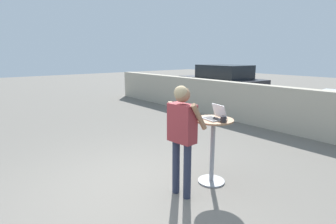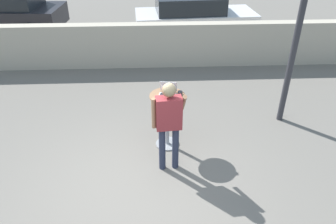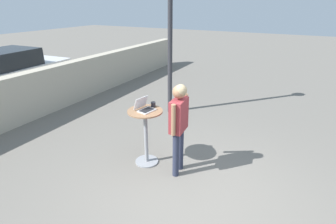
{
  "view_description": "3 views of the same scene",
  "coord_description": "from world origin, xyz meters",
  "px_view_note": "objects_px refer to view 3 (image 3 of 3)",
  "views": [
    {
      "loc": [
        3.18,
        -1.85,
        2.03
      ],
      "look_at": [
        0.34,
        0.47,
        1.23
      ],
      "focal_mm": 28.0,
      "sensor_mm": 36.0,
      "label": 1
    },
    {
      "loc": [
        0.34,
        -3.77,
        3.77
      ],
      "look_at": [
        0.56,
        0.74,
        0.99
      ],
      "focal_mm": 35.0,
      "sensor_mm": 36.0,
      "label": 2
    },
    {
      "loc": [
        -2.98,
        -1.14,
        2.8
      ],
      "look_at": [
        0.35,
        0.62,
        1.22
      ],
      "focal_mm": 28.0,
      "sensor_mm": 36.0,
      "label": 3
    }
  ],
  "objects_px": {
    "laptop": "(145,107)",
    "standing_person": "(179,119)",
    "cafe_table": "(146,131)",
    "coffee_mug": "(153,104)",
    "parked_car_further_down": "(5,73)",
    "street_lamp": "(170,3)"
  },
  "relations": [
    {
      "from": "cafe_table",
      "to": "coffee_mug",
      "type": "xyz_separation_m",
      "value": [
        0.22,
        -0.04,
        0.44
      ]
    },
    {
      "from": "street_lamp",
      "to": "coffee_mug",
      "type": "bearing_deg",
      "value": -159.87
    },
    {
      "from": "parked_car_further_down",
      "to": "street_lamp",
      "type": "height_order",
      "value": "street_lamp"
    },
    {
      "from": "laptop",
      "to": "parked_car_further_down",
      "type": "relative_size",
      "value": 0.08
    },
    {
      "from": "laptop",
      "to": "standing_person",
      "type": "distance_m",
      "value": 0.68
    },
    {
      "from": "laptop",
      "to": "parked_car_further_down",
      "type": "xyz_separation_m",
      "value": [
        1.14,
        5.9,
        -0.36
      ]
    },
    {
      "from": "laptop",
      "to": "standing_person",
      "type": "height_order",
      "value": "standing_person"
    },
    {
      "from": "cafe_table",
      "to": "parked_car_further_down",
      "type": "xyz_separation_m",
      "value": [
        1.15,
        5.92,
        0.09
      ]
    },
    {
      "from": "cafe_table",
      "to": "standing_person",
      "type": "bearing_deg",
      "value": -90.5
    },
    {
      "from": "laptop",
      "to": "standing_person",
      "type": "relative_size",
      "value": 0.21
    },
    {
      "from": "parked_car_further_down",
      "to": "coffee_mug",
      "type": "bearing_deg",
      "value": -98.92
    },
    {
      "from": "coffee_mug",
      "to": "standing_person",
      "type": "bearing_deg",
      "value": -110.01
    },
    {
      "from": "cafe_table",
      "to": "laptop",
      "type": "height_order",
      "value": "laptop"
    },
    {
      "from": "laptop",
      "to": "coffee_mug",
      "type": "xyz_separation_m",
      "value": [
        0.21,
        -0.05,
        -0.01
      ]
    },
    {
      "from": "parked_car_further_down",
      "to": "street_lamp",
      "type": "distance_m",
      "value": 5.68
    },
    {
      "from": "cafe_table",
      "to": "coffee_mug",
      "type": "distance_m",
      "value": 0.49
    },
    {
      "from": "coffee_mug",
      "to": "standing_person",
      "type": "distance_m",
      "value": 0.66
    },
    {
      "from": "standing_person",
      "to": "coffee_mug",
      "type": "bearing_deg",
      "value": 69.99
    },
    {
      "from": "coffee_mug",
      "to": "parked_car_further_down",
      "type": "height_order",
      "value": "parked_car_further_down"
    },
    {
      "from": "standing_person",
      "to": "parked_car_further_down",
      "type": "relative_size",
      "value": 0.4
    },
    {
      "from": "parked_car_further_down",
      "to": "street_lamp",
      "type": "xyz_separation_m",
      "value": [
        1.27,
        -5.15,
        2.04
      ]
    },
    {
      "from": "cafe_table",
      "to": "street_lamp",
      "type": "xyz_separation_m",
      "value": [
        2.42,
        0.77,
        2.14
      ]
    }
  ]
}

